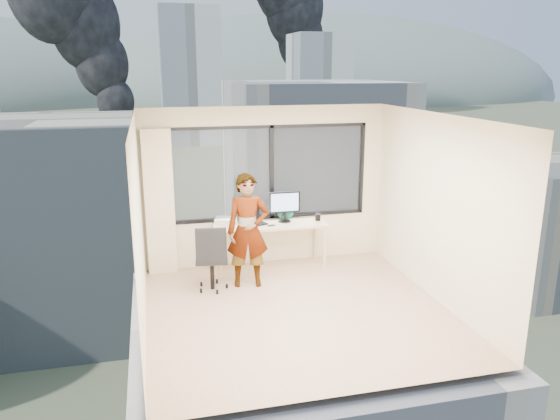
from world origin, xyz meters
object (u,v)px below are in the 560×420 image
object	(u,v)px
chair	(212,256)
laptop	(254,217)
person	(248,231)
desk	(270,246)
handbag	(286,213)
monitor	(285,206)
game_console	(226,220)

from	to	relation	value
chair	laptop	bearing A→B (deg)	47.46
person	laptop	world-z (taller)	person
chair	desk	bearing A→B (deg)	38.99
handbag	laptop	bearing A→B (deg)	-154.36
chair	monitor	world-z (taller)	monitor
desk	person	xyz separation A→B (m)	(-0.48, -0.62, 0.48)
chair	monitor	size ratio (longest dim) A/B	2.01
monitor	game_console	bearing A→B (deg)	171.93
handbag	chair	bearing A→B (deg)	-140.22
person	handbag	size ratio (longest dim) A/B	6.04
game_console	desk	bearing A→B (deg)	-1.24
desk	laptop	bearing A→B (deg)	176.83
game_console	monitor	bearing A→B (deg)	6.82
monitor	game_console	world-z (taller)	monitor
chair	game_console	world-z (taller)	chair
laptop	handbag	bearing A→B (deg)	-2.63
chair	laptop	world-z (taller)	chair
chair	handbag	xyz separation A→B (m)	(1.34, 0.86, 0.35)
chair	person	distance (m)	0.65
chair	monitor	bearing A→B (deg)	35.78
game_console	handbag	bearing A→B (deg)	15.48
person	game_console	bearing A→B (deg)	110.82
game_console	chair	bearing A→B (deg)	-96.21
laptop	handbag	size ratio (longest dim) A/B	1.35
chair	game_console	size ratio (longest dim) A/B	2.97
chair	laptop	xyz separation A→B (m)	(0.77, 0.67, 0.35)
chair	handbag	bearing A→B (deg)	39.31
person	monitor	distance (m)	1.01
chair	monitor	xyz separation A→B (m)	(1.28, 0.72, 0.49)
desk	game_console	distance (m)	0.83
game_console	laptop	size ratio (longest dim) A/B	0.90
person	handbag	world-z (taller)	person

